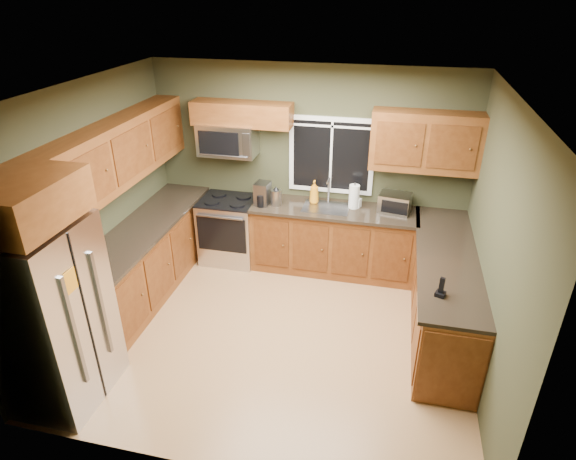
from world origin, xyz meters
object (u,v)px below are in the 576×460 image
at_px(kettle, 276,197).
at_px(soap_bottle_b, 358,201).
at_px(refrigerator, 53,317).
at_px(coffee_maker, 262,194).
at_px(microwave, 228,139).
at_px(toaster_oven, 395,203).
at_px(soap_bottle_a, 314,192).
at_px(range, 230,229).
at_px(paper_towel_roll, 354,196).
at_px(cordless_phone, 441,290).

bearing_deg(kettle, soap_bottle_b, 9.74).
height_order(refrigerator, coffee_maker, refrigerator).
xyz_separation_m(microwave, toaster_oven, (2.22, -0.05, -0.67)).
height_order(coffee_maker, soap_bottle_a, soap_bottle_a).
bearing_deg(range, refrigerator, -103.97).
relative_size(microwave, coffee_maker, 2.52).
bearing_deg(paper_towel_roll, soap_bottle_a, 176.36).
xyz_separation_m(coffee_maker, paper_towel_roll, (1.19, 0.17, 0.02)).
bearing_deg(toaster_oven, paper_towel_roll, 179.02).
bearing_deg(microwave, refrigerator, -103.34).
height_order(kettle, paper_towel_roll, paper_towel_roll).
bearing_deg(range, kettle, -4.63).
bearing_deg(coffee_maker, toaster_oven, 5.25).
xyz_separation_m(microwave, soap_bottle_b, (1.75, -0.01, -0.70)).
distance_m(microwave, cordless_phone, 3.36).
relative_size(soap_bottle_b, cordless_phone, 0.89).
distance_m(microwave, soap_bottle_b, 1.89).
xyz_separation_m(microwave, kettle, (0.70, -0.19, -0.67)).
relative_size(range, paper_towel_roll, 2.71).
relative_size(refrigerator, cordless_phone, 9.03).
xyz_separation_m(toaster_oven, paper_towel_roll, (-0.52, 0.01, 0.04)).
bearing_deg(range, paper_towel_roll, 3.12).
bearing_deg(toaster_oven, range, -177.84).
xyz_separation_m(paper_towel_roll, cordless_phone, (1.01, -1.81, -0.10)).
distance_m(refrigerator, paper_towel_roll, 3.73).
relative_size(coffee_maker, paper_towel_roll, 0.87).
height_order(microwave, toaster_oven, microwave).
bearing_deg(refrigerator, coffee_maker, 65.96).
relative_size(kettle, cordless_phone, 1.32).
bearing_deg(toaster_oven, soap_bottle_a, 177.68).
xyz_separation_m(range, soap_bottle_a, (1.17, 0.13, 0.63)).
relative_size(range, coffee_maker, 3.11).
bearing_deg(paper_towel_roll, range, -176.88).
relative_size(coffee_maker, soap_bottle_a, 0.96).
height_order(kettle, cordless_phone, kettle).
height_order(toaster_oven, soap_bottle_b, toaster_oven).
relative_size(paper_towel_roll, soap_bottle_a, 1.10).
bearing_deg(soap_bottle_a, kettle, -158.93).
bearing_deg(soap_bottle_b, paper_towel_roll, -147.43).
distance_m(microwave, toaster_oven, 2.32).
distance_m(refrigerator, toaster_oven, 4.08).
height_order(refrigerator, toaster_oven, refrigerator).
bearing_deg(toaster_oven, kettle, -174.76).
relative_size(range, toaster_oven, 2.18).
bearing_deg(refrigerator, microwave, 76.66).
bearing_deg(microwave, paper_towel_roll, -1.47).
bearing_deg(cordless_phone, paper_towel_roll, 119.13).
bearing_deg(refrigerator, soap_bottle_a, 57.30).
distance_m(refrigerator, soap_bottle_b, 3.79).
bearing_deg(cordless_phone, microwave, 145.63).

